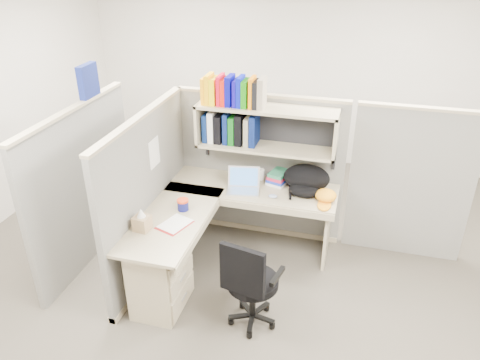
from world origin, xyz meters
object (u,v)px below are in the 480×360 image
(laptop, at_px, (243,181))
(backpack, at_px, (306,180))
(desk, at_px, (187,252))
(snack_canister, at_px, (183,204))
(task_chair, at_px, (251,296))

(laptop, xyz_separation_m, backpack, (0.61, 0.14, 0.02))
(desk, relative_size, laptop, 5.39)
(desk, distance_m, snack_canister, 0.44)
(snack_canister, relative_size, task_chair, 0.12)
(desk, relative_size, snack_canister, 15.70)
(task_chair, bearing_deg, desk, 156.25)
(desk, relative_size, backpack, 3.74)
(laptop, xyz_separation_m, task_chair, (0.35, -1.04, -0.52))
(desk, bearing_deg, snack_canister, 115.49)
(desk, xyz_separation_m, backpack, (0.94, 0.89, 0.43))
(laptop, bearing_deg, desk, -124.97)
(laptop, relative_size, backpack, 0.69)
(snack_canister, distance_m, task_chair, 1.08)
(desk, xyz_separation_m, laptop, (0.34, 0.74, 0.41))
(laptop, xyz_separation_m, snack_canister, (-0.45, -0.49, -0.06))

